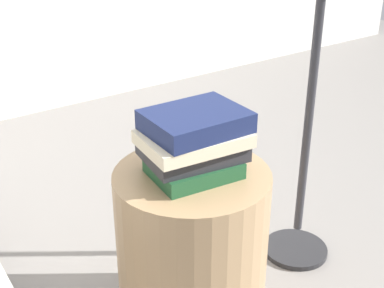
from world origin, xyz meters
name	(u,v)px	position (x,y,z in m)	size (l,w,h in m)	color
side_table	(192,251)	(0.00, 0.00, 0.27)	(0.45, 0.45, 0.53)	tan
book_forest	(195,167)	(0.00, -0.01, 0.56)	(0.23, 0.18, 0.05)	#1E512D
book_charcoal	(193,150)	(0.01, 0.01, 0.60)	(0.26, 0.20, 0.05)	#28282D
book_cream	(195,138)	(0.00, -0.01, 0.64)	(0.28, 0.20, 0.04)	beige
book_navy	(196,121)	(0.01, 0.00, 0.69)	(0.26, 0.20, 0.06)	#19234C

